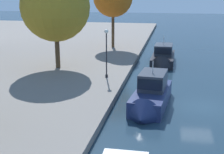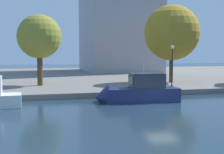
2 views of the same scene
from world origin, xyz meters
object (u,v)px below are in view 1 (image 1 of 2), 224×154
object	(u,v)px
lamp_post	(106,48)
tree_0	(54,6)
motor_yacht_2	(163,59)
motor_yacht_1	(150,98)

from	to	relation	value
lamp_post	tree_0	bearing A→B (deg)	66.61
motor_yacht_2	lamp_post	distance (m)	11.15
motor_yacht_1	tree_0	xyz separation A→B (m)	(8.73, 11.15, 6.60)
motor_yacht_1	motor_yacht_2	world-z (taller)	motor_yacht_1
motor_yacht_2	tree_0	bearing A→B (deg)	-58.84
tree_0	lamp_post	bearing A→B (deg)	-113.39
motor_yacht_1	tree_0	distance (m)	15.63
motor_yacht_2	tree_0	xyz separation A→B (m)	(-6.67, 11.56, 6.80)
lamp_post	tree_0	xyz separation A→B (m)	(2.74, 6.33, 3.85)
motor_yacht_1	lamp_post	xyz separation A→B (m)	(5.99, 4.82, 2.76)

